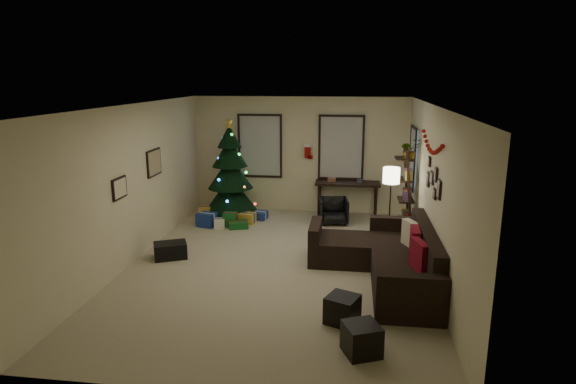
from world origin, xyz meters
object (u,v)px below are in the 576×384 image
object	(u,v)px
sofa	(388,260)
desk	(348,186)
christmas_tree	(230,176)
bookshelf	(407,194)
desk_chair	(334,211)

from	to	relation	value
sofa	desk	distance (m)	3.56
christmas_tree	sofa	size ratio (longest dim) A/B	0.80
desk	bookshelf	world-z (taller)	bookshelf
sofa	desk_chair	distance (m)	2.98
bookshelf	christmas_tree	bearing A→B (deg)	165.77
christmas_tree	sofa	xyz separation A→B (m)	(3.34, -3.02, -0.66)
christmas_tree	sofa	bearing A→B (deg)	-42.15
christmas_tree	bookshelf	xyz separation A→B (m)	(3.81, -0.97, -0.05)
christmas_tree	desk	xyz separation A→B (m)	(2.64, 0.44, -0.25)
desk_chair	bookshelf	distance (m)	1.75
bookshelf	desk_chair	bearing A→B (deg)	152.54
christmas_tree	desk	distance (m)	2.68
christmas_tree	desk	bearing A→B (deg)	9.48
christmas_tree	desk	size ratio (longest dim) A/B	1.56
desk	desk_chair	distance (m)	0.82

